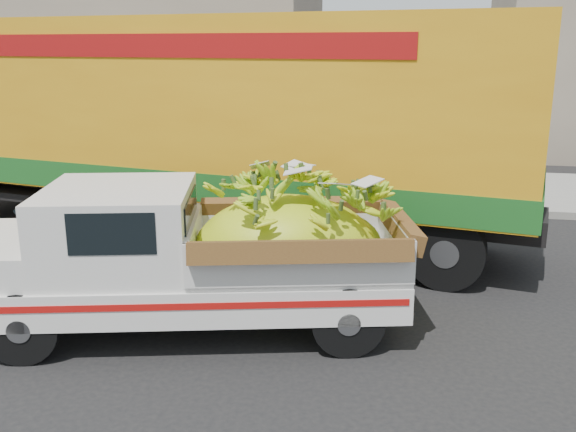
# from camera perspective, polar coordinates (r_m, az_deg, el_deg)

# --- Properties ---
(ground) EXTENTS (100.00, 100.00, 0.00)m
(ground) POSITION_cam_1_polar(r_m,az_deg,el_deg) (8.95, -18.86, -7.95)
(ground) COLOR black
(ground) RESTS_ON ground
(curb) EXTENTS (60.00, 0.25, 0.15)m
(curb) POSITION_cam_1_polar(r_m,az_deg,el_deg) (14.25, -7.07, 1.55)
(curb) COLOR gray
(curb) RESTS_ON ground
(sidewalk) EXTENTS (60.00, 4.00, 0.14)m
(sidewalk) POSITION_cam_1_polar(r_m,az_deg,el_deg) (16.21, -4.84, 3.24)
(sidewalk) COLOR gray
(sidewalk) RESTS_ON ground
(building_left) EXTENTS (18.00, 6.00, 5.00)m
(building_left) POSITION_cam_1_polar(r_m,az_deg,el_deg) (24.49, -19.90, 12.15)
(building_left) COLOR gray
(building_left) RESTS_ON ground
(pickup_truck) EXTENTS (5.35, 2.97, 1.77)m
(pickup_truck) POSITION_cam_1_polar(r_m,az_deg,el_deg) (7.71, -5.97, -3.33)
(pickup_truck) COLOR black
(pickup_truck) RESTS_ON ground
(semi_trailer) EXTENTS (12.08, 4.77, 3.80)m
(semi_trailer) POSITION_cam_1_polar(r_m,az_deg,el_deg) (11.45, -8.83, 8.60)
(semi_trailer) COLOR black
(semi_trailer) RESTS_ON ground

